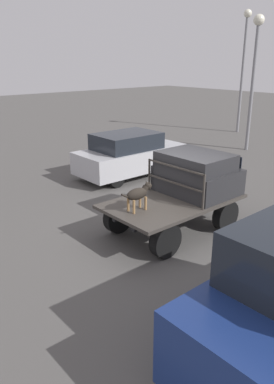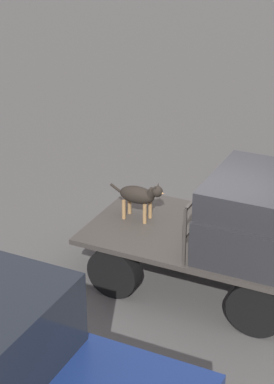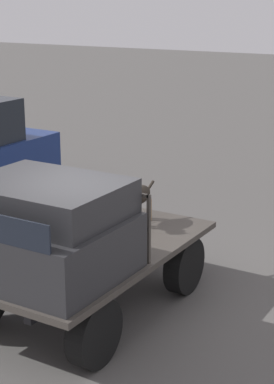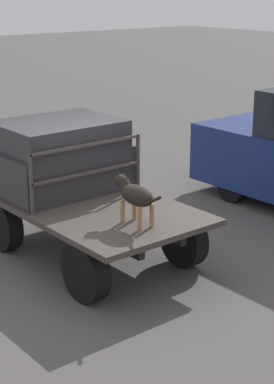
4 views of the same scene
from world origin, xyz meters
TOP-DOWN VIEW (x-y plane):
  - ground_plane at (0.00, 0.00)m, footprint 80.00×80.00m
  - flatbed_truck at (0.00, 0.00)m, footprint 3.51×2.02m
  - truck_cab at (0.87, 0.00)m, footprint 1.60×1.90m
  - truck_headboard at (0.04, 0.00)m, footprint 0.04×1.90m
  - dog at (-1.09, 0.05)m, footprint 0.93×0.27m

SIDE VIEW (x-z plane):
  - ground_plane at x=0.00m, z-range 0.00..0.00m
  - flatbed_truck at x=0.00m, z-range 0.18..1.04m
  - dog at x=-1.09m, z-range 0.94..1.59m
  - truck_cab at x=0.87m, z-range 0.83..1.91m
  - truck_headboard at x=0.04m, z-range 1.00..1.87m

